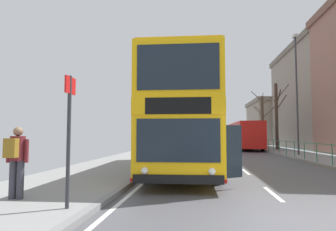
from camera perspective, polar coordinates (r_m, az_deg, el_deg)
The scene contains 11 objects.
ground at distance 6.12m, azimuth 19.46°, elevation -18.91°, with size 15.80×140.00×0.20m.
double_decker_bus_main at distance 13.03m, azimuth 3.20°, elevation -0.87°, with size 3.51×10.71×4.45m.
background_bus_far_lane at distance 33.08m, azimuth 15.13°, elevation -3.76°, with size 2.61×10.54×2.99m.
pedestrian_railing_far_kerb at distance 25.21m, azimuth 21.37°, elevation -5.42°, with size 0.05×33.97×1.07m.
pedestrian_with_backpack at distance 7.69m, azimuth -28.06°, elevation -7.25°, with size 0.54×0.54×1.70m.
bus_stop_sign_near at distance 6.31m, azimuth -19.19°, elevation -2.03°, with size 0.08×0.44×2.75m.
street_lamp_far_side at distance 23.83m, azimuth 24.33°, elevation 5.42°, with size 0.28×0.60×9.18m.
bare_tree_far_00 at distance 31.93m, azimuth 20.93°, elevation 0.23°, with size 1.65×2.71×6.92m.
bare_tree_far_01 at distance 38.74m, azimuth 18.39°, elevation -0.70°, with size 2.91×2.44×7.29m.
background_building_00 at distance 41.21m, azimuth 29.36°, elevation 3.41°, with size 9.75×18.31×12.99m.
background_building_01 at distance 55.91m, azimuth 22.87°, elevation -1.22°, with size 13.09×13.30×7.85m.
Camera 1 is at (-2.01, -5.76, 1.65)m, focal length 30.47 mm.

